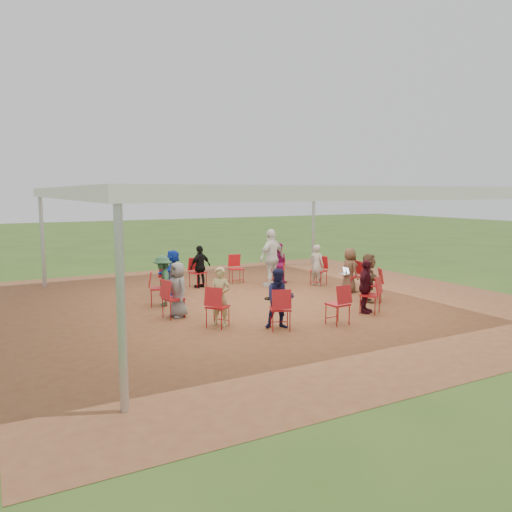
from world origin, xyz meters
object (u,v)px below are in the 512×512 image
chair_12 (373,285)px  chair_0 (353,277)px  chair_4 (198,273)px  person_seated_3 (200,267)px  person_seated_2 (278,263)px  person_seated_8 (280,299)px  chair_2 (278,268)px  person_seated_10 (369,278)px  person_seated_7 (220,297)px  person_seated_0 (350,270)px  laptop (345,272)px  chair_9 (280,309)px  chair_10 (338,304)px  chair_8 (218,307)px  person_seated_4 (173,273)px  standing_person (272,258)px  chair_1 (319,271)px  chair_7 (173,299)px  person_seated_6 (178,290)px  chair_11 (370,295)px  chair_5 (169,279)px  person_seated_1 (317,265)px  person_seated_9 (365,287)px  cable_coil (271,299)px  person_seated_5 (163,281)px  chair_6 (158,289)px  chair_3 (236,269)px

chair_12 → chair_0: bearing=13.8°
chair_4 → person_seated_3: size_ratio=0.70×
person_seated_2 → person_seated_8: 5.37m
chair_2 → person_seated_10: size_ratio=0.70×
person_seated_7 → person_seated_0: bearing=69.2°
laptop → chair_9: bearing=126.7°
chair_10 → chair_8: bearing=152.3°
person_seated_4 → standing_person: 3.13m
chair_1 → person_seated_2: (-0.92, 0.96, 0.20)m
chair_7 → chair_8: bearing=13.8°
chair_8 → laptop: size_ratio=2.90×
chair_7 → person_seated_6: person_seated_6 is taller
chair_11 → person_seated_2: person_seated_2 is taller
chair_5 → laptop: size_ratio=2.90×
chair_2 → chair_11: bearing=124.6°
standing_person → chair_0: bearing=112.6°
person_seated_1 → person_seated_9: 3.59m
person_seated_8 → standing_person: standing_person is taller
chair_2 → chair_1: bearing=166.2°
person_seated_9 → standing_person: (-0.25, 4.03, 0.24)m
standing_person → cable_coil: size_ratio=4.23×
chair_8 → person_seated_5: 2.58m
chair_6 → person_seated_6: 1.34m
chair_8 → chair_0: bearing=69.2°
chair_6 → cable_coil: chair_6 is taller
person_seated_0 → laptop: size_ratio=4.15×
chair_8 → person_seated_1: 5.50m
person_seated_5 → cable_coil: person_seated_5 is taller
person_seated_8 → person_seated_9: size_ratio=1.00×
chair_6 → person_seated_5: 0.23m
person_seated_3 → person_seated_4: (-1.10, -0.68, 0.00)m
chair_2 → laptop: 2.51m
chair_6 → chair_12: size_ratio=1.00×
chair_0 → person_seated_4: size_ratio=0.70×
person_seated_9 → laptop: 2.44m
chair_2 → person_seated_8: (-2.80, -4.73, 0.20)m
chair_10 → person_seated_7: (-2.32, 1.12, 0.20)m
chair_7 → person_seated_5: bearing=161.1°
chair_3 → person_seated_4: (-2.41, -0.90, 0.20)m
chair_4 → chair_3: bearing=166.2°
chair_0 → person_seated_2: 2.58m
chair_5 → chair_10: (2.23, -4.79, 0.00)m
cable_coil → standing_person: bearing=59.3°
chair_3 → person_seated_2: (1.17, -0.64, 0.20)m
chair_12 → person_seated_3: size_ratio=0.70×
person_seated_0 → person_seated_7: same height
chair_3 → person_seated_7: 5.18m
chair_1 → person_seated_7: size_ratio=0.70×
chair_11 → chair_12: (0.95, 0.97, 0.00)m
chair_3 → cable_coil: size_ratio=2.15×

